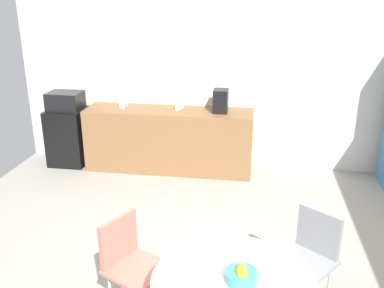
% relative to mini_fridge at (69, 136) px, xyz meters
% --- Properties ---
extents(wall_back, '(6.00, 0.10, 2.60)m').
position_rel_mini_fridge_xyz_m(wall_back, '(2.25, 0.35, 0.88)').
color(wall_back, silver).
rests_on(wall_back, ground_plane).
extents(counter_block, '(2.40, 0.60, 0.90)m').
position_rel_mini_fridge_xyz_m(counter_block, '(1.55, 0.00, 0.03)').
color(counter_block, brown).
rests_on(counter_block, ground_plane).
extents(mini_fridge, '(0.54, 0.54, 0.84)m').
position_rel_mini_fridge_xyz_m(mini_fridge, '(0.00, 0.00, 0.00)').
color(mini_fridge, black).
rests_on(mini_fridge, ground_plane).
extents(microwave, '(0.48, 0.38, 0.26)m').
position_rel_mini_fridge_xyz_m(microwave, '(0.00, 0.00, 0.55)').
color(microwave, black).
rests_on(microwave, mini_fridge).
extents(chair_gray, '(0.59, 0.59, 0.83)m').
position_rel_mini_fridge_xyz_m(chair_gray, '(3.27, -2.64, 0.10)').
color(chair_gray, silver).
rests_on(chair_gray, ground_plane).
extents(chair_coral, '(0.57, 0.57, 0.83)m').
position_rel_mini_fridge_xyz_m(chair_coral, '(1.83, -2.96, 0.10)').
color(chair_coral, silver).
rests_on(chair_coral, ground_plane).
extents(fruit_bowl, '(0.21, 0.21, 0.11)m').
position_rel_mini_fridge_xyz_m(fruit_bowl, '(2.73, -3.40, 0.35)').
color(fruit_bowl, teal).
rests_on(fruit_bowl, round_table).
extents(mug_white, '(0.13, 0.08, 0.09)m').
position_rel_mini_fridge_xyz_m(mug_white, '(0.87, -0.02, 0.53)').
color(mug_white, white).
rests_on(mug_white, counter_block).
extents(mug_green, '(0.13, 0.08, 0.09)m').
position_rel_mini_fridge_xyz_m(mug_green, '(1.68, 0.01, 0.53)').
color(mug_green, white).
rests_on(mug_green, counter_block).
extents(coffee_maker, '(0.20, 0.24, 0.32)m').
position_rel_mini_fridge_xyz_m(coffee_maker, '(2.29, 0.00, 0.64)').
color(coffee_maker, black).
rests_on(coffee_maker, counter_block).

